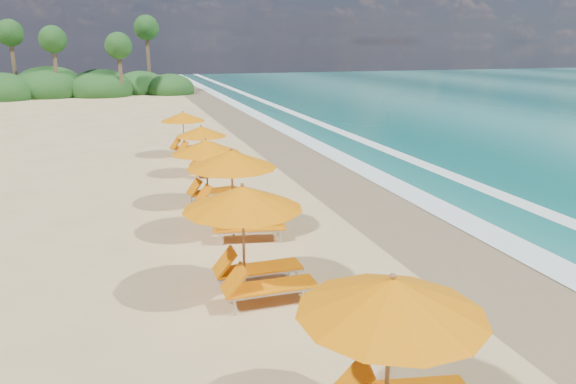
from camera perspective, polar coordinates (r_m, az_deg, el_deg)
ground at (r=15.93m, az=0.00°, el=-4.16°), size 160.00×160.00×0.00m
wet_sand at (r=17.48m, az=12.63°, el=-2.72°), size 4.00×160.00×0.01m
surf_foam at (r=18.93m, az=19.75°, el=-1.80°), size 4.00×160.00×0.01m
station_1 at (r=7.63m, az=12.03°, el=-16.01°), size 3.07×2.94×2.55m
station_2 at (r=11.55m, az=-3.76°, el=-4.39°), size 2.77×2.55×2.58m
station_3 at (r=15.23m, az=-5.14°, el=0.52°), size 3.08×2.94×2.57m
station_4 at (r=18.31m, az=-8.04°, el=2.56°), size 2.85×2.75×2.33m
station_5 at (r=22.59m, az=-8.67°, el=4.70°), size 2.31×2.14×2.11m
station_6 at (r=26.72m, az=-10.62°, el=6.38°), size 2.80×2.74×2.20m
treeline at (r=60.23m, az=-22.89°, el=10.21°), size 25.80×8.80×9.74m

